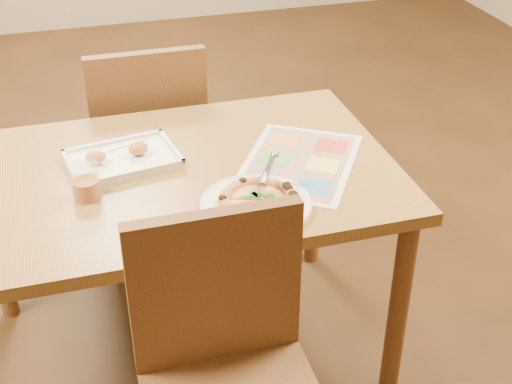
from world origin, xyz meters
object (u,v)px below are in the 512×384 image
object	(u,v)px
dining_table	(177,195)
pizza	(258,201)
pizza_cutter	(267,174)
glass_tumbler	(86,184)
appetizer_tray	(122,160)
chair_near	(226,349)
plate	(256,205)
chair_far	(148,128)
menu	(299,162)

from	to	relation	value
dining_table	pizza	distance (m)	0.34
pizza	pizza_cutter	bearing A→B (deg)	49.58
pizza_cutter	glass_tumbler	size ratio (longest dim) A/B	1.13
appetizer_tray	pizza	bearing A→B (deg)	-47.53
chair_near	plate	xyz separation A→B (m)	(0.17, 0.35, 0.16)
chair_near	plate	bearing A→B (deg)	63.23
chair_far	appetizer_tray	xyz separation A→B (m)	(-0.14, -0.52, 0.17)
dining_table	menu	size ratio (longest dim) A/B	2.94
pizza_cutter	glass_tumbler	bearing A→B (deg)	109.53
pizza	pizza_cutter	size ratio (longest dim) A/B	1.85
plate	glass_tumbler	distance (m)	0.47
dining_table	chair_far	world-z (taller)	chair_far
appetizer_tray	chair_near	bearing A→B (deg)	-78.17
chair_near	chair_far	size ratio (longest dim) A/B	1.00
chair_near	pizza_cutter	bearing A→B (deg)	60.47
plate	glass_tumbler	bearing A→B (deg)	157.63
pizza_cutter	appetizer_tray	size ratio (longest dim) A/B	0.33
dining_table	pizza	xyz separation A→B (m)	(0.18, -0.27, 0.11)
appetizer_tray	glass_tumbler	distance (m)	0.20
menu	glass_tumbler	bearing A→B (deg)	-178.38
chair_far	glass_tumbler	xyz separation A→B (m)	(-0.26, -0.68, 0.20)
pizza_cutter	chair_near	bearing A→B (deg)	-172.92
dining_table	chair_far	bearing A→B (deg)	90.00
chair_near	pizza	bearing A→B (deg)	62.08
chair_far	chair_near	bearing A→B (deg)	90.00
dining_table	chair_near	distance (m)	0.61
menu	plate	bearing A→B (deg)	-134.16
glass_tumbler	menu	distance (m)	0.63
pizza_cutter	appetizer_tray	distance (m)	0.48
dining_table	appetizer_tray	size ratio (longest dim) A/B	3.69
pizza	glass_tumbler	bearing A→B (deg)	156.69
chair_near	menu	world-z (taller)	chair_near
pizza_cutter	pizza	bearing A→B (deg)	176.19
dining_table	chair_far	size ratio (longest dim) A/B	2.77
pizza	appetizer_tray	bearing A→B (deg)	132.47
chair_far	plate	size ratio (longest dim) A/B	1.54
chair_far	pizza_cutter	xyz separation A→B (m)	(0.21, -0.82, 0.23)
plate	pizza_cutter	xyz separation A→B (m)	(0.04, 0.03, 0.07)
pizza	menu	size ratio (longest dim) A/B	0.49
appetizer_tray	menu	xyz separation A→B (m)	(0.51, -0.14, -0.01)
chair_near	chair_far	world-z (taller)	same
pizza	pizza_cutter	xyz separation A→B (m)	(0.04, 0.04, 0.05)
chair_near	pizza	world-z (taller)	chair_near
dining_table	appetizer_tray	distance (m)	0.19
appetizer_tray	menu	bearing A→B (deg)	-15.88
dining_table	chair_far	xyz separation A→B (m)	(-0.00, 0.60, -0.07)
dining_table	plate	world-z (taller)	plate
dining_table	plate	size ratio (longest dim) A/B	4.27
plate	menu	size ratio (longest dim) A/B	0.69
dining_table	glass_tumbler	size ratio (longest dim) A/B	12.55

